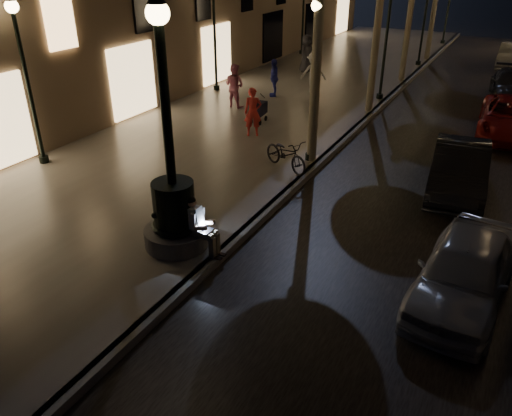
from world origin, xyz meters
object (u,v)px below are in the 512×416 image
Objects in this scene: lamp_left_a at (23,61)px; car_third at (512,118)px; lamp_curb_a at (315,59)px; seated_man_laptop at (199,223)px; car_fifth at (512,56)px; pedestrian_dark at (306,53)px; pedestrian_blue at (274,78)px; pedestrian_pink at (234,86)px; lamp_left_c at (304,1)px; car_rear at (512,86)px; stroller at (258,109)px; car_front at (465,271)px; bicycle at (286,154)px; lamp_curb_b at (388,25)px; lamp_curb_c at (426,7)px; pedestrian_white at (313,72)px; lamp_left_b at (214,20)px; car_second at (459,169)px; fountain_lamppost at (174,203)px; pedestrian_red at (253,112)px.

car_third is at bearing 38.82° from lamp_left_a.
lamp_curb_a is at bearing 29.40° from lamp_left_a.
car_fifth is (4.67, 24.63, -0.23)m from seated_man_laptop.
pedestrian_blue is at bearing -163.75° from pedestrian_dark.
car_third is 2.67× the size of pedestrian_pink.
car_third is (12.40, -10.03, -2.59)m from lamp_left_c.
lamp_left_a is 19.64m from car_rear.
stroller is 11.04m from car_front.
stroller is 4.49m from bicycle.
seated_man_laptop is 0.27× the size of lamp_curb_b.
pedestrian_blue is at bearing 54.90° from bicycle.
lamp_curb_c is 10.90m from pedestrian_blue.
lamp_curb_a is 2.78m from bicycle.
car_fifth is 2.21× the size of bicycle.
seated_man_laptop is at bearing -150.44° from bicycle.
pedestrian_white reaches higher than car_third.
lamp_left_c reaches higher than pedestrian_dark.
car_rear is (5.10, 17.24, -0.26)m from seated_man_laptop.
lamp_left_a is 1.03× the size of car_third.
seated_man_laptop reaches higher than car_rear.
lamp_left_b reaches higher than car_front.
car_front is (5.10, -20.87, -2.58)m from lamp_curb_c.
stroller is 0.66× the size of pedestrian_blue.
stroller is 5.15m from pedestrian_white.
lamp_left_b is at bearing 90.00° from lamp_left_a.
lamp_left_a is 2.99× the size of pedestrian_blue.
pedestrian_white reaches higher than car_second.
stroller is 0.60× the size of pedestrian_white.
fountain_lamppost is 2.97× the size of pedestrian_white.
fountain_lamppost reaches higher than lamp_left_c.
pedestrian_red is (-1.92, 7.18, -0.19)m from fountain_lamppost.
lamp_left_c is at bearing 90.00° from lamp_left_a.
lamp_left_a is 16.12m from car_third.
lamp_left_c is at bearing -167.05° from car_fifth.
fountain_lamppost is 14.16m from lamp_curb_b.
bicycle is at bearing -68.37° from lamp_left_c.
lamp_left_a is 1.12× the size of car_rear.
lamp_left_a is (-7.10, -12.00, 0.00)m from lamp_curb_b.
lamp_curb_c is at bearing 0.00° from lamp_left_c.
pedestrian_red is at bearing 155.80° from lamp_curb_a.
fountain_lamppost is 8.87m from stroller.
lamp_curb_a is at bearing -54.70° from pedestrian_red.
lamp_left_c is (-7.10, 16.00, 0.00)m from lamp_curb_a.
lamp_left_c is (-7.10, 0.00, 0.00)m from lamp_curb_c.
lamp_curb_a is 1.00× the size of lamp_left_c.
fountain_lamppost reaches higher than lamp_left_b.
pedestrian_blue reaches higher than car_front.
lamp_curb_c is 2.91× the size of pedestrian_red.
fountain_lamppost is 25.20m from car_fifth.
fountain_lamppost reaches higher than lamp_curb_c.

